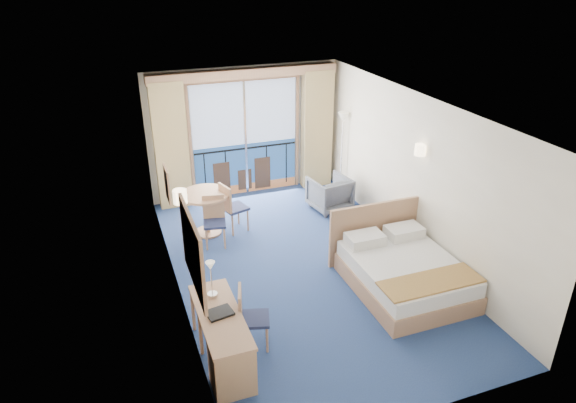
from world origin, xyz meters
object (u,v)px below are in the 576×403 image
Objects in this scene: bed at (403,271)px; desk at (229,356)px; nightstand at (386,224)px; table_chair_b at (214,218)px; desk_chair at (249,315)px; round_table at (206,203)px; floor_lamp at (343,133)px; armchair at (330,193)px; table_chair_a at (231,205)px.

bed is 3.13m from desk.
nightstand is 0.68× the size of table_chair_b.
nightstand is 0.41× the size of desk.
desk_chair is 3.21m from round_table.
floor_lamp is at bearing 51.42° from desk.
round_table is at bearing 155.64° from nightstand.
table_chair_b is at bearing 12.36° from desk_chair.
floor_lamp is at bearing 14.63° from round_table.
table_chair_b is at bearing -158.11° from floor_lamp.
bed reaches higher than desk.
nightstand is 4.23m from desk.
desk is 1.65× the size of round_table.
desk_chair is (-2.67, -3.36, 0.15)m from armchair.
bed is 3.33m from table_chair_a.
desk_chair reaches higher than armchair.
armchair is at bearing 105.69° from nightstand.
desk_chair is at bearing 42.33° from armchair.
armchair is at bearing 24.45° from table_chair_b.
round_table reaches higher than desk.
desk reaches higher than nightstand.
floor_lamp is 1.98× the size of round_table.
desk is 1.65× the size of table_chair_b.
desk_chair is at bearing 152.90° from table_chair_a.
desk reaches higher than armchair.
round_table is (-2.43, 2.75, 0.32)m from bed.
desk is (-2.97, -0.98, 0.09)m from bed.
table_chair_a is (-2.00, 2.66, 0.25)m from bed.
bed is at bearing -110.13° from nightstand.
desk is 1.56× the size of table_chair_a.
desk is at bearing -161.65° from bed.
armchair is 0.42× the size of floor_lamp.
desk is 3.77m from table_chair_a.
table_chair_a is at bearing 75.07° from desk.
desk is 3.77m from round_table.
round_table is at bearing -5.58° from armchair.
table_chair_a is (0.44, -0.09, -0.08)m from round_table.
floor_lamp is at bearing -22.50° from desk_chair.
bed is 2.18× the size of round_table.
nightstand is 0.70× the size of desk_chair.
table_chair_b is at bearing 162.36° from nightstand.
nightstand is 0.68× the size of round_table.
table_chair_a is at bearing -161.33° from floor_lamp.
desk is at bearing 159.63° from desk_chair.
armchair is 0.86× the size of desk_chair.
armchair is at bearing -99.78° from table_chair_a.
bed is at bearing 78.89° from armchair.
bed is 1.32× the size of desk.
desk is at bearing 148.49° from table_chair_a.
table_chair_a is (0.97, 3.64, 0.15)m from desk.
desk_chair is (-3.22, -4.01, -0.85)m from floor_lamp.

